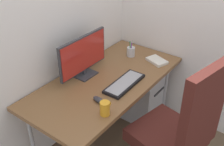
{
  "coord_description": "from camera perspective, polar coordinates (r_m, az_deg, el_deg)",
  "views": [
    {
      "loc": [
        -1.59,
        -1.24,
        2.0
      ],
      "look_at": [
        -0.02,
        -0.07,
        0.81
      ],
      "focal_mm": 43.89,
      "sensor_mm": 36.0,
      "label": 1
    }
  ],
  "objects": [
    {
      "name": "ground_plane",
      "position": [
        2.84,
        -1.01,
        -13.41
      ],
      "size": [
        8.0,
        8.0,
        0.0
      ],
      "primitive_type": "plane",
      "color": "brown"
    },
    {
      "name": "desk",
      "position": [
        2.42,
        -1.15,
        -2.16
      ],
      "size": [
        1.52,
        0.73,
        0.71
      ],
      "color": "brown",
      "rests_on": "ground_plane"
    },
    {
      "name": "office_chair",
      "position": [
        2.13,
        13.82,
        -11.35
      ],
      "size": [
        0.59,
        0.63,
        1.18
      ],
      "color": "black",
      "rests_on": "ground_plane"
    },
    {
      "name": "filing_cabinet",
      "position": [
        2.99,
        5.47,
        -3.99
      ],
      "size": [
        0.39,
        0.49,
        0.55
      ],
      "color": "#B2B5BA",
      "rests_on": "ground_plane"
    },
    {
      "name": "monitor",
      "position": [
        2.38,
        -5.98,
        3.67
      ],
      "size": [
        0.56,
        0.15,
        0.37
      ],
      "color": "#333338",
      "rests_on": "desk"
    },
    {
      "name": "keyboard",
      "position": [
        2.32,
        2.61,
        -2.19
      ],
      "size": [
        0.43,
        0.17,
        0.03
      ],
      "color": "black",
      "rests_on": "desk"
    },
    {
      "name": "mouse",
      "position": [
        2.13,
        -2.86,
        -5.56
      ],
      "size": [
        0.07,
        0.12,
        0.04
      ],
      "primitive_type": "ellipsoid",
      "rotation": [
        0.0,
        0.0,
        -0.19
      ],
      "color": "#333338",
      "rests_on": "desk"
    },
    {
      "name": "pen_holder",
      "position": [
        2.76,
        3.95,
        4.49
      ],
      "size": [
        0.08,
        0.08,
        0.17
      ],
      "color": "silver",
      "rests_on": "desk"
    },
    {
      "name": "notebook",
      "position": [
        2.69,
        9.33,
        2.54
      ],
      "size": [
        0.19,
        0.22,
        0.03
      ],
      "primitive_type": "cube",
      "rotation": [
        0.0,
        0.0,
        -0.34
      ],
      "color": "silver",
      "rests_on": "desk"
    },
    {
      "name": "coffee_mug",
      "position": [
        1.98,
        -1.47,
        -7.35
      ],
      "size": [
        0.11,
        0.07,
        0.11
      ],
      "color": "orange",
      "rests_on": "desk"
    }
  ]
}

